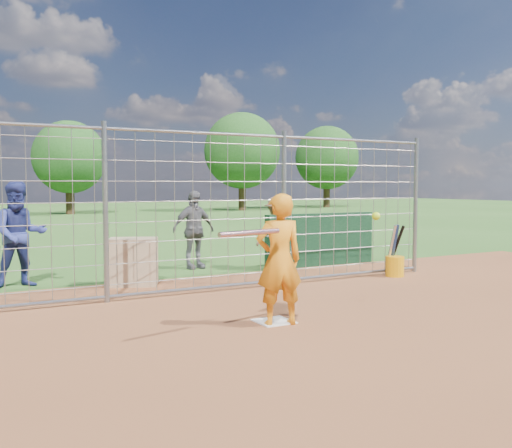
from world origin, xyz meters
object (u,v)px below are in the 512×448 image
bucket_with_bats (395,263)px  bystander_c (277,232)px  bystander_b (193,230)px  batter (279,260)px  bystander_a (20,234)px  equipment_bin (133,262)px

bucket_with_bats → bystander_c: bearing=122.2°
bystander_b → batter: bearing=-107.7°
bystander_a → bystander_b: (3.33, 0.56, -0.09)m
bystander_c → equipment_bin: (-3.21, -0.62, -0.33)m
bystander_c → bystander_a: bearing=-3.3°
bystander_b → bucket_with_bats: size_ratio=1.63×
bystander_a → bystander_c: bearing=-2.0°
equipment_bin → batter: bearing=-55.2°
batter → bystander_c: batter is taller
batter → bystander_b: (0.91, 4.85, -0.01)m
bystander_c → bucket_with_bats: size_ratio=1.51×
bystander_b → bystander_c: bystander_b is taller
bystander_b → equipment_bin: (-1.65, -1.30, -0.39)m
equipment_bin → bucket_with_bats: bearing=5.4°
batter → bystander_b: 4.93m
batter → bystander_a: size_ratio=0.91×
bystander_c → bucket_with_bats: 2.48m
bystander_a → bystander_b: bearing=9.1°
bystander_b → equipment_bin: 2.14m
bystander_b → bystander_c: bearing=-30.7°
batter → bystander_c: size_ratio=1.09×
bystander_b → bystander_c: (1.57, -0.69, -0.06)m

